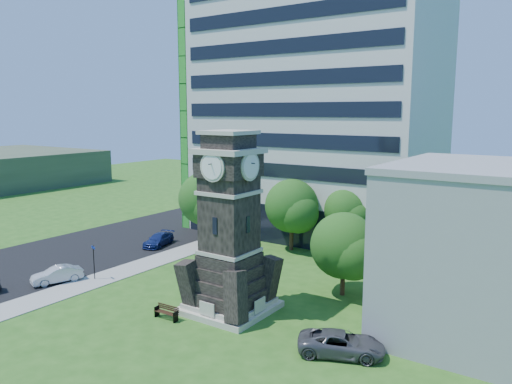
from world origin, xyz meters
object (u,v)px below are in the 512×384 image
Objects in this scene: car_street_mid at (57,275)px; park_bench at (167,312)px; clock_tower at (229,235)px; car_east_lot at (341,344)px; car_street_north at (158,240)px; street_sign at (94,258)px.

car_street_mid is 12.20m from park_bench.
park_bench is at bearing -126.21° from clock_tower.
car_street_mid is 0.80× the size of car_east_lot.
car_east_lot reaches higher than car_street_north.
car_street_mid is at bearing -167.41° from clock_tower.
car_street_north is 27.23m from car_east_lot.
street_sign is (-12.85, -1.18, -3.50)m from clock_tower.
car_east_lot is at bearing -9.80° from clock_tower.
park_bench is (-2.55, -3.48, -4.79)m from clock_tower.
car_street_north is 0.87× the size of car_east_lot.
park_bench is (-11.51, -1.93, -0.18)m from car_east_lot.
clock_tower reaches higher than car_east_lot.
clock_tower is at bearing -44.69° from car_street_north.
car_street_north is at bearing 125.49° from street_sign.
car_east_lot is at bearing 17.15° from street_sign.
car_street_north is 18.50m from park_bench.
car_street_mid is at bearing -113.76° from street_sign.
clock_tower is 15.80m from car_street_mid.
street_sign is at bearing 66.43° from car_east_lot.
clock_tower is 19.07m from car_street_north.
clock_tower is 2.92× the size of car_street_north.
street_sign is at bearing -174.75° from clock_tower.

